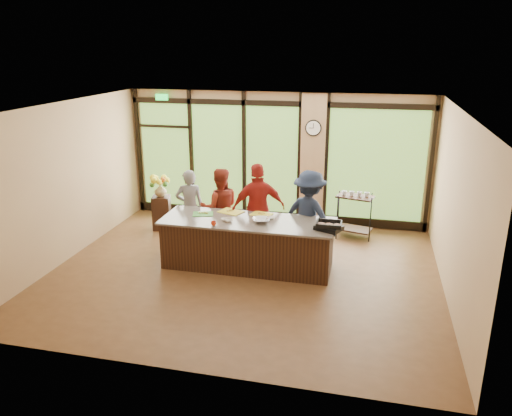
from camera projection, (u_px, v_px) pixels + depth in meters
The scene contains 25 objects.
floor at pixel (244, 272), 9.18m from camera, with size 7.00×7.00×0.00m, color #56361E.
ceiling at pixel (243, 108), 8.24m from camera, with size 7.00×7.00×0.00m, color silver.
back_wall at pixel (276, 158), 11.48m from camera, with size 7.00×7.00×0.00m, color tan.
left_wall at pixel (65, 182), 9.47m from camera, with size 6.00×6.00×0.00m, color tan.
right_wall at pixel (456, 209), 7.95m from camera, with size 6.00×6.00×0.00m, color tan.
window_wall at pixel (283, 163), 11.44m from camera, with size 6.90×0.12×3.00m.
island_base at pixel (248, 244), 9.32m from camera, with size 3.10×1.00×0.88m, color black.
countertop at pixel (248, 221), 9.17m from camera, with size 3.20×1.10×0.04m, color #6F665C.
wall_clock at pixel (313, 128), 10.94m from camera, with size 0.36×0.04×0.36m.
cook_left at pixel (190, 207), 10.31m from camera, with size 0.58×0.38×1.59m, color slate.
cook_midleft at pixel (220, 208), 10.14m from camera, with size 0.81×0.63×1.66m, color maroon.
cook_midright at pixel (258, 209), 9.82m from camera, with size 1.07×0.45×1.82m, color maroon.
cook_right at pixel (309, 215), 9.58m from camera, with size 1.13×0.65×1.75m, color #1A243B.
roasting_pan at pixel (329, 228), 8.68m from camera, with size 0.43×0.34×0.08m, color black.
mixing_bowl at pixel (261, 220), 9.04m from camera, with size 0.32×0.32×0.08m, color silver.
cutting_board_left at pixel (203, 214), 9.49m from camera, with size 0.38×0.28×0.01m, color green.
cutting_board_center at pixel (231, 212), 9.61m from camera, with size 0.44×0.33×0.01m, color yellow.
cutting_board_right at pixel (261, 214), 9.47m from camera, with size 0.38×0.29×0.01m, color yellow.
prep_bowl_near at pixel (228, 220), 9.08m from camera, with size 0.16×0.16×0.05m, color white.
prep_bowl_mid at pixel (224, 219), 9.15m from camera, with size 0.13×0.13×0.04m, color white.
prep_bowl_far at pixel (271, 218), 9.24m from camera, with size 0.13×0.13×0.03m, color white.
red_ramekin at pixel (214, 223), 8.89m from camera, with size 0.10×0.10×0.08m, color red.
flower_stand at pixel (162, 212), 11.26m from camera, with size 0.38×0.38×0.76m, color black.
flower_vase at pixel (160, 190), 11.10m from camera, with size 0.27×0.27×0.28m, color #8F784E.
bar_cart at pixel (354, 210), 10.67m from camera, with size 0.84×0.60×1.04m.
Camera 1 is at (2.12, -8.08, 3.99)m, focal length 35.00 mm.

